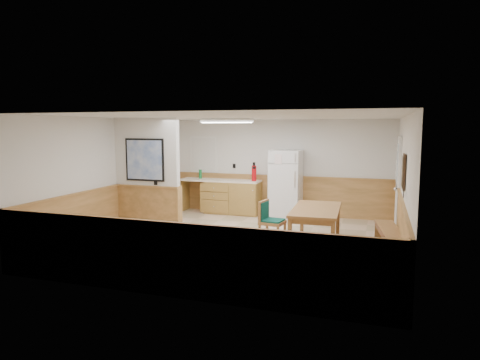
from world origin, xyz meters
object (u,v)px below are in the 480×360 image
(dining_chair, at_px, (268,218))
(fire_extinguisher, at_px, (254,173))
(dining_table, at_px, (316,213))
(dining_bench, at_px, (390,235))
(soap_bottle, at_px, (200,174))
(refrigerator, at_px, (286,184))

(dining_chair, xyz_separation_m, fire_extinguisher, (-1.05, 2.56, 0.62))
(fire_extinguisher, bearing_deg, dining_chair, -57.16)
(dining_table, bearing_deg, dining_bench, -3.28)
(dining_bench, height_order, fire_extinguisher, fire_extinguisher)
(dining_table, bearing_deg, soap_bottle, 141.59)
(refrigerator, height_order, fire_extinguisher, refrigerator)
(dining_table, height_order, fire_extinguisher, fire_extinguisher)
(refrigerator, distance_m, soap_bottle, 2.42)
(refrigerator, xyz_separation_m, dining_chair, (0.19, -2.51, -0.37))
(refrigerator, height_order, dining_bench, refrigerator)
(dining_bench, distance_m, soap_bottle, 5.58)
(dining_chair, height_order, soap_bottle, soap_bottle)
(dining_bench, bearing_deg, soap_bottle, 143.95)
(dining_bench, relative_size, dining_chair, 1.91)
(refrigerator, distance_m, dining_chair, 2.55)
(soap_bottle, bearing_deg, dining_chair, -45.10)
(dining_table, relative_size, fire_extinguisher, 3.61)
(dining_bench, height_order, dining_chair, dining_chair)
(dining_bench, bearing_deg, dining_chair, 172.29)
(dining_table, xyz_separation_m, fire_extinguisher, (-1.99, 2.52, 0.46))
(dining_table, bearing_deg, fire_extinguisher, 125.90)
(refrigerator, bearing_deg, dining_bench, -43.84)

